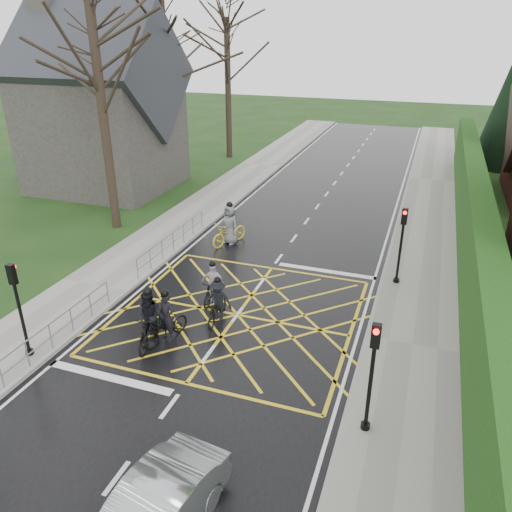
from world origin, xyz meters
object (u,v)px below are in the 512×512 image
Objects in this scene: cyclist_rear at (166,324)px; cyclist_front at (213,288)px; cyclist_mid at (218,305)px; cyclist_back at (150,323)px; cyclist_lead at (230,230)px.

cyclist_rear is 2.81m from cyclist_front.
cyclist_front is at bearing 118.11° from cyclist_mid.
cyclist_back is 2.51m from cyclist_mid.
cyclist_back reaches higher than cyclist_mid.
cyclist_front is (0.78, 3.12, -0.16)m from cyclist_back.
cyclist_lead reaches higher than cyclist_rear.
cyclist_back is 1.26× the size of cyclist_front.
cyclist_front is at bearing 64.60° from cyclist_back.
cyclist_back is at bearing -129.52° from cyclist_mid.
cyclist_rear is 0.89× the size of cyclist_lead.
cyclist_front is at bearing 99.96° from cyclist_rear.
cyclist_back is at bearing -118.70° from cyclist_rear.
cyclist_back is (-0.37, -0.35, 0.18)m from cyclist_rear.
cyclist_rear is 1.20× the size of cyclist_front.
cyclist_back is 8.48m from cyclist_lead.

